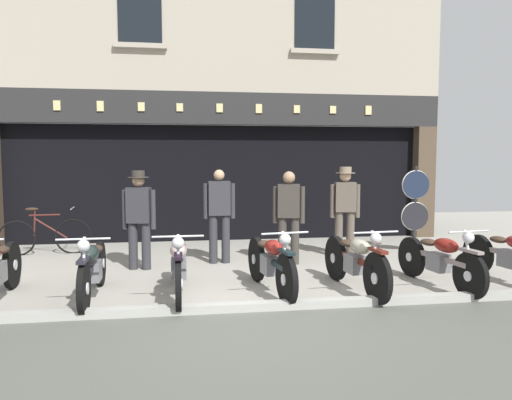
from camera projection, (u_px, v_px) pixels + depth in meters
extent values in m
cube|color=gray|center=(221.00, 244.00, 10.75)|extent=(22.11, 10.00, 0.08)
cube|color=#A3A39C|center=(252.00, 310.00, 5.89)|extent=(22.11, 0.16, 0.18)
cube|color=black|center=(214.00, 180.00, 12.90)|extent=(9.30, 4.00, 2.60)
cube|color=#4C3D2D|center=(423.00, 182.00, 11.52)|extent=(0.44, 0.36, 2.60)
cube|color=black|center=(219.00, 177.00, 11.17)|extent=(8.90, 0.03, 2.18)
cube|color=#252525|center=(220.00, 109.00, 10.62)|extent=(10.11, 0.24, 0.70)
cube|color=#DBC684|center=(57.00, 105.00, 9.99)|extent=(0.14, 0.03, 0.20)
cube|color=#DBC684|center=(100.00, 106.00, 10.12)|extent=(0.14, 0.03, 0.21)
cube|color=#DBC684|center=(141.00, 107.00, 10.24)|extent=(0.14, 0.03, 0.18)
cube|color=#DBC684|center=(180.00, 107.00, 10.36)|extent=(0.14, 0.03, 0.17)
cube|color=#DBC684|center=(220.00, 108.00, 10.48)|extent=(0.14, 0.03, 0.19)
cube|color=#DBC684|center=(259.00, 109.00, 10.61)|extent=(0.14, 0.03, 0.20)
cube|color=#DBC684|center=(297.00, 109.00, 10.73)|extent=(0.14, 0.03, 0.17)
cube|color=#DBC684|center=(333.00, 110.00, 10.85)|extent=(0.14, 0.03, 0.16)
cube|color=#DBC684|center=(368.00, 110.00, 10.98)|extent=(0.14, 0.03, 0.20)
cube|color=#A69C8A|center=(219.00, 18.00, 10.53)|extent=(10.11, 0.40, 3.22)
cube|color=black|center=(140.00, 12.00, 10.08)|extent=(0.90, 0.02, 1.30)
cube|color=#A69C8A|center=(140.00, 46.00, 10.10)|extent=(1.10, 0.12, 0.10)
cube|color=black|center=(315.00, 19.00, 10.63)|extent=(0.90, 0.02, 1.30)
cube|color=#A69C8A|center=(315.00, 51.00, 10.65)|extent=(1.10, 0.12, 0.10)
cylinder|color=black|center=(12.00, 265.00, 6.89)|extent=(0.11, 0.67, 0.67)
cylinder|color=silver|center=(12.00, 265.00, 6.89)|extent=(0.12, 0.15, 0.15)
ellipsoid|color=#38281E|center=(1.00, 250.00, 6.43)|extent=(0.21, 0.31, 0.10)
cylinder|color=black|center=(84.00, 289.00, 5.69)|extent=(0.09, 0.64, 0.64)
cylinder|color=silver|center=(84.00, 289.00, 5.69)|extent=(0.10, 0.14, 0.14)
cylinder|color=black|center=(100.00, 263.00, 7.07)|extent=(0.10, 0.64, 0.64)
cylinder|color=silver|center=(100.00, 263.00, 7.07)|extent=(0.11, 0.14, 0.14)
cube|color=#20202A|center=(93.00, 266.00, 6.37)|extent=(0.11, 1.30, 0.07)
cube|color=slate|center=(93.00, 271.00, 6.37)|extent=(0.21, 0.33, 0.26)
ellipsoid|color=#1D2726|center=(90.00, 253.00, 6.19)|extent=(0.23, 0.47, 0.20)
ellipsoid|color=#38281E|center=(95.00, 249.00, 6.60)|extent=(0.21, 0.31, 0.10)
cube|color=#20202A|center=(83.00, 260.00, 5.66)|extent=(0.11, 0.36, 0.04)
sphere|color=silver|center=(83.00, 246.00, 5.70)|extent=(0.15, 0.15, 0.15)
cylinder|color=silver|center=(83.00, 239.00, 5.70)|extent=(0.62, 0.04, 0.02)
cylinder|color=silver|center=(84.00, 264.00, 5.70)|extent=(0.04, 0.24, 0.62)
cylinder|color=black|center=(179.00, 285.00, 5.82)|extent=(0.07, 0.66, 0.66)
cylinder|color=silver|center=(179.00, 285.00, 5.82)|extent=(0.10, 0.15, 0.14)
cylinder|color=black|center=(179.00, 261.00, 7.19)|extent=(0.08, 0.66, 0.66)
cylinder|color=silver|center=(179.00, 261.00, 7.19)|extent=(0.11, 0.15, 0.14)
cube|color=black|center=(179.00, 263.00, 6.49)|extent=(0.08, 1.28, 0.07)
cube|color=slate|center=(179.00, 268.00, 6.50)|extent=(0.20, 0.32, 0.26)
ellipsoid|color=#AE9791|center=(178.00, 250.00, 6.31)|extent=(0.22, 0.46, 0.20)
ellipsoid|color=#38281E|center=(179.00, 246.00, 6.73)|extent=(0.20, 0.30, 0.10)
cube|color=black|center=(178.00, 256.00, 5.79)|extent=(0.10, 0.36, 0.04)
sphere|color=silver|center=(178.00, 243.00, 5.84)|extent=(0.15, 0.15, 0.15)
cylinder|color=silver|center=(178.00, 236.00, 5.83)|extent=(0.62, 0.03, 0.02)
cylinder|color=silver|center=(178.00, 260.00, 5.84)|extent=(0.04, 0.27, 0.61)
cylinder|color=black|center=(286.00, 280.00, 6.07)|extent=(0.16, 0.67, 0.66)
cylinder|color=silver|center=(286.00, 280.00, 6.07)|extent=(0.12, 0.16, 0.15)
cylinder|color=black|center=(257.00, 259.00, 7.33)|extent=(0.17, 0.67, 0.66)
cylinder|color=silver|center=(257.00, 259.00, 7.33)|extent=(0.13, 0.16, 0.15)
cube|color=black|center=(270.00, 260.00, 6.69)|extent=(0.24, 1.21, 0.07)
cube|color=slate|center=(270.00, 265.00, 6.69)|extent=(0.24, 0.34, 0.26)
ellipsoid|color=maroon|center=(274.00, 247.00, 6.52)|extent=(0.28, 0.49, 0.20)
ellipsoid|color=#38281E|center=(265.00, 244.00, 6.90)|extent=(0.24, 0.33, 0.10)
cube|color=black|center=(287.00, 252.00, 6.04)|extent=(0.15, 0.37, 0.04)
sphere|color=silver|center=(285.00, 239.00, 6.08)|extent=(0.15, 0.15, 0.15)
cylinder|color=silver|center=(285.00, 233.00, 6.08)|extent=(0.62, 0.11, 0.02)
cylinder|color=silver|center=(286.00, 256.00, 6.08)|extent=(0.07, 0.26, 0.61)
cylinder|color=black|center=(377.00, 278.00, 6.12)|extent=(0.14, 0.67, 0.67)
cylinder|color=silver|center=(377.00, 278.00, 6.12)|extent=(0.11, 0.16, 0.15)
cylinder|color=black|center=(336.00, 258.00, 7.39)|extent=(0.15, 0.67, 0.67)
cylinder|color=silver|center=(336.00, 258.00, 7.39)|extent=(0.12, 0.16, 0.15)
cube|color=#5B1F16|center=(355.00, 259.00, 6.74)|extent=(0.19, 1.20, 0.07)
cube|color=slate|center=(355.00, 264.00, 6.75)|extent=(0.23, 0.34, 0.26)
ellipsoid|color=#A09E88|center=(360.00, 247.00, 6.58)|extent=(0.26, 0.48, 0.20)
ellipsoid|color=#38281E|center=(348.00, 243.00, 6.96)|extent=(0.23, 0.32, 0.10)
cube|color=#5B1F16|center=(378.00, 251.00, 6.09)|extent=(0.14, 0.37, 0.04)
sphere|color=silver|center=(376.00, 238.00, 6.14)|extent=(0.15, 0.15, 0.15)
cylinder|color=silver|center=(376.00, 232.00, 6.13)|extent=(0.62, 0.09, 0.02)
cylinder|color=silver|center=(376.00, 255.00, 6.14)|extent=(0.06, 0.29, 0.60)
cylinder|color=black|center=(470.00, 276.00, 6.35)|extent=(0.16, 0.62, 0.62)
cylinder|color=silver|center=(470.00, 276.00, 6.35)|extent=(0.12, 0.15, 0.14)
cylinder|color=black|center=(411.00, 257.00, 7.60)|extent=(0.17, 0.63, 0.62)
cylinder|color=silver|center=(411.00, 257.00, 7.60)|extent=(0.13, 0.15, 0.14)
cube|color=gray|center=(438.00, 257.00, 6.96)|extent=(0.24, 1.20, 0.07)
cube|color=slate|center=(438.00, 262.00, 6.97)|extent=(0.24, 0.34, 0.26)
ellipsoid|color=maroon|center=(446.00, 245.00, 6.79)|extent=(0.28, 0.49, 0.20)
ellipsoid|color=#38281E|center=(429.00, 242.00, 7.17)|extent=(0.24, 0.32, 0.10)
cube|color=gray|center=(471.00, 251.00, 6.32)|extent=(0.15, 0.37, 0.04)
sphere|color=silver|center=(468.00, 238.00, 6.36)|extent=(0.15, 0.15, 0.15)
cylinder|color=silver|center=(469.00, 232.00, 6.35)|extent=(0.62, 0.11, 0.02)
cylinder|color=silver|center=(469.00, 254.00, 6.36)|extent=(0.07, 0.25, 0.62)
cylinder|color=black|center=(478.00, 254.00, 7.83)|extent=(0.17, 0.63, 0.62)
cylinder|color=silver|center=(478.00, 254.00, 7.83)|extent=(0.13, 0.15, 0.14)
cube|color=gray|center=(510.00, 254.00, 7.19)|extent=(0.24, 1.21, 0.07)
cube|color=slate|center=(510.00, 259.00, 7.20)|extent=(0.24, 0.34, 0.26)
ellipsoid|color=#38281E|center=(498.00, 240.00, 7.40)|extent=(0.24, 0.32, 0.10)
cylinder|color=#2D2D33|center=(146.00, 245.00, 8.08)|extent=(0.15, 0.15, 0.81)
cylinder|color=#2D2D33|center=(133.00, 245.00, 8.08)|extent=(0.15, 0.15, 0.81)
cube|color=#2D2D33|center=(139.00, 205.00, 8.02)|extent=(0.41, 0.29, 0.59)
cube|color=white|center=(141.00, 200.00, 8.13)|extent=(0.14, 0.05, 0.33)
cube|color=maroon|center=(141.00, 201.00, 8.15)|extent=(0.05, 0.02, 0.31)
cylinder|color=#2D2D33|center=(153.00, 209.00, 8.02)|extent=(0.09, 0.09, 0.65)
cylinder|color=#2D2D33|center=(125.00, 209.00, 8.04)|extent=(0.09, 0.09, 0.65)
sphere|color=#9E7A5B|center=(138.00, 181.00, 7.99)|extent=(0.20, 0.20, 0.20)
cylinder|color=#332D28|center=(138.00, 177.00, 7.98)|extent=(0.34, 0.34, 0.01)
cylinder|color=#332D28|center=(138.00, 174.00, 7.98)|extent=(0.21, 0.21, 0.11)
cylinder|color=#2D2D33|center=(226.00, 238.00, 8.59)|extent=(0.15, 0.15, 0.88)
cylinder|color=#2D2D33|center=(213.00, 239.00, 8.56)|extent=(0.15, 0.15, 0.88)
cube|color=#2D2D33|center=(219.00, 198.00, 8.51)|extent=(0.38, 0.22, 0.60)
cube|color=silver|center=(219.00, 194.00, 8.62)|extent=(0.14, 0.02, 0.34)
cube|color=brown|center=(219.00, 194.00, 8.63)|extent=(0.05, 0.01, 0.31)
cylinder|color=#2D2D33|center=(233.00, 201.00, 8.55)|extent=(0.09, 0.09, 0.62)
cylinder|color=#2D2D33|center=(206.00, 201.00, 8.48)|extent=(0.09, 0.09, 0.62)
sphere|color=tan|center=(219.00, 175.00, 8.48)|extent=(0.19, 0.19, 0.19)
cylinder|color=#38332D|center=(295.00, 240.00, 8.49)|extent=(0.15, 0.15, 0.84)
cylinder|color=#38332D|center=(282.00, 240.00, 8.50)|extent=(0.15, 0.15, 0.84)
cube|color=#38332D|center=(289.00, 201.00, 8.44)|extent=(0.42, 0.30, 0.58)
cube|color=silver|center=(289.00, 196.00, 8.54)|extent=(0.14, 0.05, 0.33)
cube|color=navy|center=(289.00, 197.00, 8.56)|extent=(0.05, 0.02, 0.30)
cylinder|color=#38332D|center=(302.00, 205.00, 8.42)|extent=(0.09, 0.09, 0.64)
cylinder|color=#38332D|center=(275.00, 205.00, 8.46)|extent=(0.09, 0.09, 0.64)
sphere|color=#9E7A5B|center=(289.00, 177.00, 8.40)|extent=(0.21, 0.21, 0.21)
cylinder|color=brown|center=(350.00, 234.00, 9.09)|extent=(0.15, 0.15, 0.88)
cylinder|color=brown|center=(339.00, 234.00, 9.09)|extent=(0.15, 0.15, 0.88)
cube|color=brown|center=(345.00, 197.00, 9.03)|extent=(0.41, 0.27, 0.55)
cube|color=white|center=(344.00, 193.00, 9.14)|extent=(0.14, 0.04, 0.31)
cube|color=black|center=(344.00, 194.00, 9.15)|extent=(0.05, 0.02, 0.29)
cylinder|color=brown|center=(358.00, 201.00, 9.04)|extent=(0.09, 0.09, 0.62)
cylinder|color=brown|center=(333.00, 201.00, 9.03)|extent=(0.09, 0.09, 0.62)
sphere|color=tan|center=(345.00, 176.00, 9.00)|extent=(0.21, 0.21, 0.21)
cylinder|color=#7F705B|center=(345.00, 173.00, 8.99)|extent=(0.36, 0.36, 0.01)
cylinder|color=#7F705B|center=(346.00, 170.00, 8.99)|extent=(0.22, 0.22, 0.11)
cylinder|color=#232328|center=(415.00, 209.00, 9.52)|extent=(0.06, 0.06, 1.71)
cylinder|color=#192338|center=(416.00, 185.00, 9.46)|extent=(0.54, 0.03, 0.54)
torus|color=silver|center=(416.00, 185.00, 9.48)|extent=(0.57, 0.04, 0.57)
cylinder|color=black|center=(415.00, 216.00, 9.51)|extent=(0.54, 0.03, 0.54)
torus|color=silver|center=(415.00, 216.00, 9.53)|extent=(0.57, 0.04, 0.57)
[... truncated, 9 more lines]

